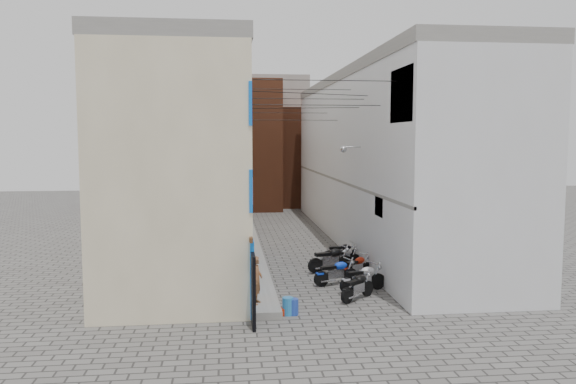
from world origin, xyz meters
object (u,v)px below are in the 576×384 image
object	(u,v)px
person_b	(248,244)
motorcycle_d	(357,265)
motorcycle_a	(358,285)
motorcycle_c	(336,271)
water_jug_far	(288,306)
motorcycle_b	(363,277)
person_a	(256,280)
water_jug_near	(293,307)
red_crate	(283,312)
motorcycle_e	(331,258)
motorcycle_f	(344,256)
motorcycle_g	(342,251)

from	to	relation	value
person_b	motorcycle_d	bearing A→B (deg)	-123.57
motorcycle_a	motorcycle_c	world-z (taller)	motorcycle_c
motorcycle_a	person_b	distance (m)	6.67
person_b	water_jug_far	xyz separation A→B (m)	(0.97, -7.02, -0.70)
motorcycle_b	motorcycle_c	xyz separation A→B (m)	(-0.79, 1.02, -0.01)
motorcycle_a	person_a	bearing A→B (deg)	-116.85
motorcycle_c	person_a	distance (m)	4.37
water_jug_near	motorcycle_a	bearing A→B (deg)	30.04
motorcycle_d	person_a	bearing A→B (deg)	-82.04
motorcycle_d	motorcycle_c	bearing A→B (deg)	-80.75
motorcycle_b	red_crate	distance (m)	4.03
motorcycle_e	person_a	xyz separation A→B (m)	(-3.39, -4.99, 0.44)
motorcycle_a	motorcycle_f	distance (m)	4.91
motorcycle_d	red_crate	xyz separation A→B (m)	(-3.45, -4.44, -0.39)
water_jug_near	red_crate	bearing A→B (deg)	180.00
motorcycle_b	person_b	distance (m)	6.12
motorcycle_e	person_b	xyz separation A→B (m)	(-3.39, 1.53, 0.39)
person_a	water_jug_near	bearing A→B (deg)	-95.68
motorcycle_g	red_crate	distance (m)	8.08
motorcycle_b	motorcycle_g	world-z (taller)	motorcycle_b
person_a	water_jug_far	world-z (taller)	person_a
motorcycle_f	motorcycle_c	bearing A→B (deg)	-38.46
motorcycle_f	water_jug_far	xyz separation A→B (m)	(-3.14, -6.27, -0.20)
motorcycle_b	motorcycle_c	distance (m)	1.29
person_b	motorcycle_f	bearing A→B (deg)	-102.65
motorcycle_g	water_jug_far	distance (m)	8.00
motorcycle_d	motorcycle_e	distance (m)	1.36
motorcycle_f	red_crate	distance (m)	7.10
water_jug_far	motorcycle_a	bearing A→B (deg)	28.36
motorcycle_a	motorcycle_f	world-z (taller)	motorcycle_a
motorcycle_c	motorcycle_d	xyz separation A→B (m)	(1.04, 1.01, -0.04)
motorcycle_g	person_a	world-z (taller)	person_a
motorcycle_b	motorcycle_e	size ratio (longest dim) A/B	0.93
motorcycle_d	motorcycle_f	bearing A→B (deg)	149.52
motorcycle_f	water_jug_far	size ratio (longest dim) A/B	2.98
motorcycle_e	red_crate	distance (m)	6.08
motorcycle_d	person_a	size ratio (longest dim) A/B	1.10
motorcycle_d	motorcycle_g	world-z (taller)	motorcycle_g
motorcycle_b	person_b	world-z (taller)	person_b
motorcycle_a	red_crate	size ratio (longest dim) A/B	4.96
water_jug_far	motorcycle_e	bearing A→B (deg)	66.23
person_a	person_b	world-z (taller)	person_a
motorcycle_f	water_jug_far	bearing A→B (deg)	-47.42
motorcycle_e	water_jug_far	xyz separation A→B (m)	(-2.42, -5.49, -0.31)
motorcycle_e	water_jug_far	size ratio (longest dim) A/B	3.65
red_crate	motorcycle_b	bearing A→B (deg)	36.99
motorcycle_e	person_a	size ratio (longest dim) A/B	1.31
motorcycle_e	motorcycle_f	distance (m)	1.07
motorcycle_b	person_a	size ratio (longest dim) A/B	1.21
motorcycle_d	motorcycle_f	xyz separation A→B (m)	(-0.14, 1.83, -0.01)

